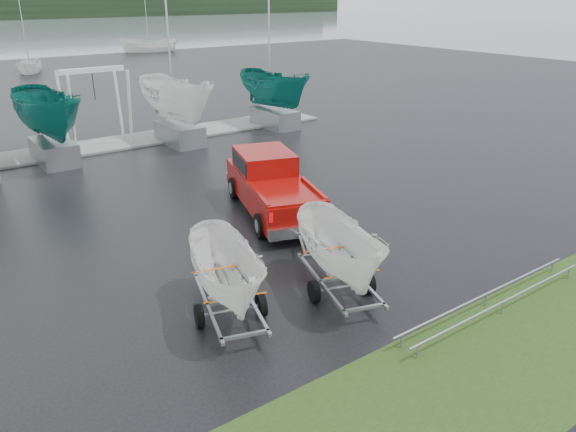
% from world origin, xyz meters
% --- Properties ---
extents(ground_plane, '(120.00, 120.00, 0.00)m').
position_xyz_m(ground_plane, '(0.00, 0.00, 0.00)').
color(ground_plane, black).
rests_on(ground_plane, ground).
extents(grass_verge, '(40.00, 40.00, 0.00)m').
position_xyz_m(grass_verge, '(0.00, -11.00, 0.00)').
color(grass_verge, black).
rests_on(grass_verge, ground).
extents(dock, '(30.00, 3.00, 0.12)m').
position_xyz_m(dock, '(0.00, 13.00, 0.05)').
color(dock, gray).
rests_on(dock, ground).
extents(pickup_truck, '(4.03, 6.71, 2.11)m').
position_xyz_m(pickup_truck, '(3.37, -0.10, 1.10)').
color(pickup_truck, maroon).
rests_on(pickup_truck, ground).
extents(trailer_hitched, '(2.25, 3.79, 4.83)m').
position_xyz_m(trailer_hitched, '(1.28, -6.47, 2.62)').
color(trailer_hitched, gray).
rests_on(trailer_hitched, ground).
extents(trailer_parked, '(2.18, 3.79, 4.66)m').
position_xyz_m(trailer_parked, '(-1.77, -5.73, 2.54)').
color(trailer_parked, gray).
rests_on(trailer_parked, ground).
extents(boat_hoist, '(3.30, 2.18, 4.12)m').
position_xyz_m(boat_hoist, '(1.33, 13.00, 2.67)').
color(boat_hoist, silver).
rests_on(boat_hoist, ground).
extents(keelboat_1, '(2.49, 3.20, 7.71)m').
position_xyz_m(keelboat_1, '(-1.52, 11.20, 3.95)').
color(keelboat_1, gray).
rests_on(keelboat_1, ground).
extents(keelboat_2, '(2.53, 3.20, 10.70)m').
position_xyz_m(keelboat_2, '(5.00, 11.00, 4.02)').
color(keelboat_2, gray).
rests_on(keelboat_2, ground).
extents(keelboat_3, '(2.33, 3.20, 10.50)m').
position_xyz_m(keelboat_3, '(11.50, 11.30, 3.70)').
color(keelboat_3, gray).
rests_on(keelboat_3, ground).
extents(mast_rack_2, '(7.00, 0.56, 0.06)m').
position_xyz_m(mast_rack_2, '(4.00, -9.50, 0.35)').
color(mast_rack_2, gray).
rests_on(mast_rack_2, ground).
extents(moored_boat_2, '(2.76, 2.79, 10.81)m').
position_xyz_m(moored_boat_2, '(5.45, 46.29, 0.01)').
color(moored_boat_2, silver).
rests_on(moored_boat_2, ground).
extents(moored_boat_3, '(3.65, 3.60, 11.81)m').
position_xyz_m(moored_boat_3, '(23.62, 58.70, 0.00)').
color(moored_boat_3, silver).
rests_on(moored_boat_3, ground).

